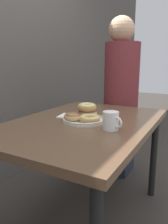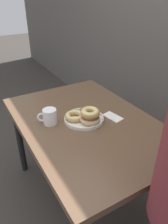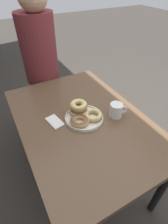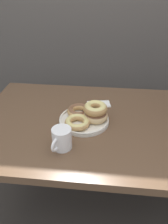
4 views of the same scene
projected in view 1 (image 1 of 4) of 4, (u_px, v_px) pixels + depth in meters
name	position (u px, v px, depth m)	size (l,w,h in m)	color
dining_table	(84.00, 132.00, 1.36)	(1.17, 0.80, 0.70)	brown
donut_plate	(84.00, 115.00, 1.33)	(0.26, 0.26, 0.10)	silver
coffee_mug	(111.00, 121.00, 1.15)	(0.09, 0.12, 0.10)	white
person_figure	(121.00, 96.00, 1.99)	(0.35, 0.31, 1.43)	#232838
napkin	(65.00, 116.00, 1.47)	(0.14, 0.10, 0.01)	white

